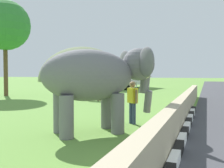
% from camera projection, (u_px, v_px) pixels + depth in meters
% --- Properties ---
extents(striped_curb, '(16.20, 0.20, 0.24)m').
position_uv_depth(striped_curb, '(176.00, 155.00, 5.78)').
color(striped_curb, white).
rests_on(striped_curb, ground_plane).
extents(barrier_parapet, '(28.00, 0.36, 1.00)m').
position_uv_depth(barrier_parapet, '(175.00, 120.00, 8.07)').
color(barrier_parapet, tan).
rests_on(barrier_parapet, ground_plane).
extents(elephant, '(3.82, 3.85, 2.87)m').
position_uv_depth(elephant, '(99.00, 76.00, 8.51)').
color(elephant, slate).
rests_on(elephant, ground_plane).
extents(person_handler, '(0.49, 0.55, 1.66)m').
position_uv_depth(person_handler, '(133.00, 100.00, 9.90)').
color(person_handler, navy).
rests_on(person_handler, ground_plane).
extents(bus_white, '(9.57, 3.70, 3.50)m').
position_uv_depth(bus_white, '(128.00, 73.00, 33.12)').
color(bus_white, silver).
rests_on(bus_white, ground_plane).
extents(cow_near, '(0.61, 1.88, 1.23)m').
position_uv_depth(cow_near, '(94.00, 89.00, 18.39)').
color(cow_near, '#473323').
rests_on(cow_near, ground_plane).
extents(cow_mid, '(1.61, 1.66, 1.23)m').
position_uv_depth(cow_mid, '(133.00, 82.00, 30.87)').
color(cow_mid, beige).
rests_on(cow_mid, ground_plane).
extents(tree_distant, '(4.32, 4.32, 8.30)m').
position_uv_depth(tree_distant, '(5.00, 25.00, 22.03)').
color(tree_distant, brown).
rests_on(tree_distant, ground_plane).
extents(hill_east, '(27.05, 21.64, 18.02)m').
position_uv_depth(hill_east, '(84.00, 81.00, 68.17)').
color(hill_east, '#697752').
rests_on(hill_east, ground_plane).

